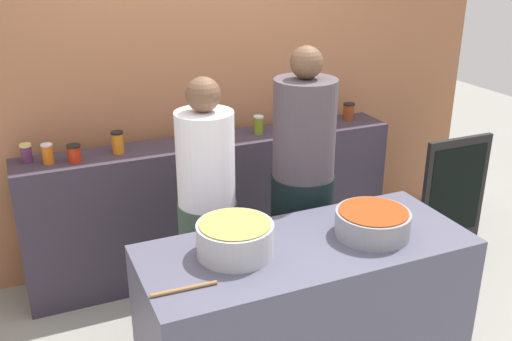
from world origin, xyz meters
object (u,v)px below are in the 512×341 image
(preserve_jar_2, at_px, (74,153))
(preserve_jar_7, at_px, (349,111))
(chalkboard_sign, at_px, (454,195))
(preserve_jar_5, at_px, (259,125))
(cook_with_tongs, at_px, (208,226))
(preserve_jar_1, at_px, (48,154))
(preserve_jar_6, at_px, (328,119))
(preserve_jar_3, at_px, (118,142))
(preserve_jar_0, at_px, (26,153))
(cooking_pot_left, at_px, (235,239))
(wooden_spoon, at_px, (184,289))
(cooking_pot_center, at_px, (372,223))
(cook_in_cap, at_px, (302,201))
(preserve_jar_4, at_px, (193,137))

(preserve_jar_2, relative_size, preserve_jar_7, 0.87)
(preserve_jar_7, distance_m, chalkboard_sign, 1.04)
(preserve_jar_5, relative_size, cook_with_tongs, 0.08)
(preserve_jar_1, bearing_deg, preserve_jar_2, -12.60)
(preserve_jar_6, bearing_deg, cook_with_tongs, -150.38)
(preserve_jar_3, height_order, preserve_jar_7, preserve_jar_3)
(preserve_jar_0, relative_size, preserve_jar_7, 0.93)
(cooking_pot_left, bearing_deg, wooden_spoon, -147.03)
(preserve_jar_6, height_order, chalkboard_sign, preserve_jar_6)
(preserve_jar_1, height_order, preserve_jar_2, preserve_jar_1)
(preserve_jar_3, height_order, preserve_jar_5, preserve_jar_3)
(preserve_jar_2, height_order, cooking_pot_center, preserve_jar_2)
(preserve_jar_3, bearing_deg, cooking_pot_left, -77.78)
(preserve_jar_0, relative_size, cook_in_cap, 0.07)
(cook_in_cap, bearing_deg, cook_with_tongs, 178.04)
(cooking_pot_center, bearing_deg, preserve_jar_0, 136.37)
(chalkboard_sign, bearing_deg, cooking_pot_left, -158.81)
(preserve_jar_5, height_order, cook_in_cap, cook_in_cap)
(preserve_jar_2, relative_size, cooking_pot_center, 0.29)
(cooking_pot_center, bearing_deg, preserve_jar_6, 68.99)
(preserve_jar_4, distance_m, cook_in_cap, 0.89)
(preserve_jar_4, xyz_separation_m, preserve_jar_7, (1.30, 0.11, 0.01))
(wooden_spoon, distance_m, chalkboard_sign, 2.71)
(preserve_jar_5, distance_m, cooking_pot_left, 1.53)
(preserve_jar_5, bearing_deg, preserve_jar_6, -7.36)
(preserve_jar_2, relative_size, preserve_jar_4, 0.96)
(preserve_jar_0, distance_m, preserve_jar_5, 1.57)
(preserve_jar_6, bearing_deg, chalkboard_sign, -26.83)
(preserve_jar_5, height_order, wooden_spoon, preserve_jar_5)
(preserve_jar_4, relative_size, cook_with_tongs, 0.07)
(preserve_jar_5, xyz_separation_m, wooden_spoon, (-1.04, -1.56, -0.17))
(preserve_jar_2, xyz_separation_m, preserve_jar_3, (0.29, 0.06, 0.02))
(preserve_jar_7, height_order, cooking_pot_center, preserve_jar_7)
(preserve_jar_0, bearing_deg, preserve_jar_7, -0.25)
(preserve_jar_5, bearing_deg, preserve_jar_3, 179.97)
(preserve_jar_5, xyz_separation_m, cook_with_tongs, (-0.66, -0.75, -0.33))
(cook_with_tongs, bearing_deg, chalkboard_sign, 6.22)
(preserve_jar_2, bearing_deg, cooking_pot_center, -46.92)
(preserve_jar_1, bearing_deg, preserve_jar_5, 0.90)
(preserve_jar_6, distance_m, cook_in_cap, 0.95)
(preserve_jar_5, distance_m, preserve_jar_6, 0.54)
(preserve_jar_2, bearing_deg, wooden_spoon, -80.31)
(preserve_jar_0, height_order, cook_with_tongs, cook_with_tongs)
(preserve_jar_0, xyz_separation_m, preserve_jar_4, (1.06, -0.12, -0.00))
(preserve_jar_5, height_order, cooking_pot_center, preserve_jar_5)
(preserve_jar_0, relative_size, preserve_jar_1, 0.94)
(preserve_jar_3, bearing_deg, preserve_jar_1, -176.97)
(preserve_jar_4, xyz_separation_m, cook_in_cap, (0.47, -0.71, -0.27))
(preserve_jar_3, distance_m, cooking_pot_left, 1.39)
(preserve_jar_0, bearing_deg, cook_with_tongs, -41.13)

